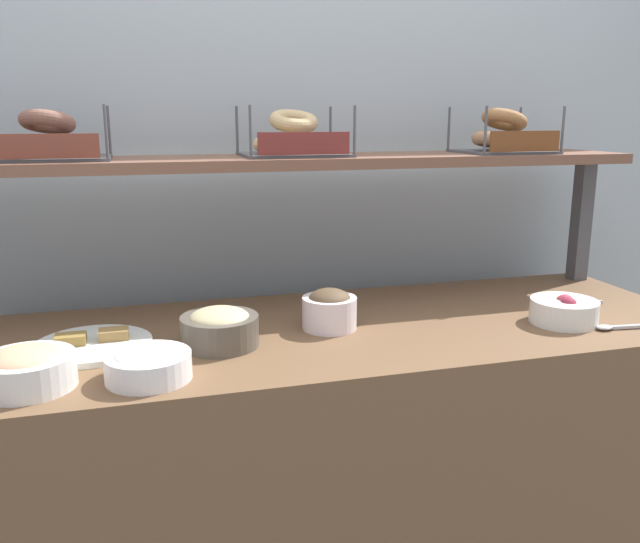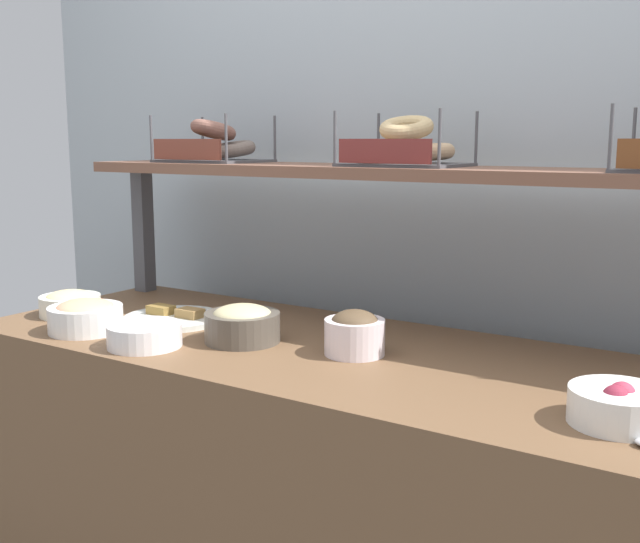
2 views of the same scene
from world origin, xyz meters
TOP-DOWN VIEW (x-y plane):
  - back_wall at (0.00, 0.55)m, footprint 3.26×0.06m
  - deli_counter at (0.00, 0.00)m, footprint 2.06×0.70m
  - shelf_riser_left at (-0.97, 0.27)m, footprint 0.05×0.05m
  - upper_shelf at (0.00, 0.27)m, footprint 2.02×0.32m
  - bowl_cream_cheese at (-0.46, -0.23)m, footprint 0.18×0.18m
  - bowl_egg_salad at (-0.88, -0.11)m, footprint 0.17×0.17m
  - bowl_hummus at (-0.29, -0.06)m, footprint 0.19×0.19m
  - bowl_beet_salad at (0.62, -0.14)m, footprint 0.18×0.18m
  - bowl_chocolate_spread at (0.01, -0.01)m, footprint 0.14×0.14m
  - bowl_lox_spread at (-0.70, -0.21)m, footprint 0.19×0.19m
  - serving_plate_white at (-0.58, 0.00)m, footprint 0.28×0.28m
  - bagel_basket_poppy at (-0.67, 0.28)m, footprint 0.30×0.25m
  - bagel_basket_plain at (-0.02, 0.28)m, footprint 0.30×0.25m

SIDE VIEW (x-z plane):
  - deli_counter at x=0.00m, z-range 0.00..0.85m
  - serving_plate_white at x=-0.58m, z-range 0.84..0.88m
  - bowl_beet_salad at x=0.62m, z-range 0.85..0.92m
  - bowl_cream_cheese at x=-0.46m, z-range 0.85..0.92m
  - bowl_egg_salad at x=-0.88m, z-range 0.85..0.92m
  - bowl_lox_spread at x=-0.70m, z-range 0.85..0.94m
  - bowl_hummus at x=-0.29m, z-range 0.85..0.94m
  - bowl_chocolate_spread at x=0.01m, z-range 0.85..0.96m
  - shelf_riser_left at x=-0.97m, z-range 0.85..1.25m
  - back_wall at x=0.00m, z-range 0.00..2.40m
  - upper_shelf at x=0.00m, z-range 1.25..1.28m
  - bagel_basket_plain at x=-0.02m, z-range 1.25..1.39m
  - bagel_basket_poppy at x=-0.67m, z-range 1.26..1.40m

